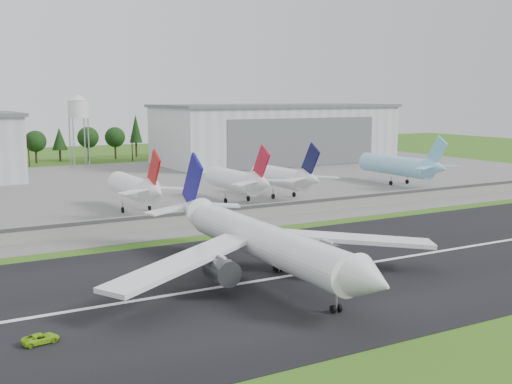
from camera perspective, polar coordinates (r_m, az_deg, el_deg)
ground at (r=106.20m, az=13.59°, el=-7.37°), size 600.00×600.00×0.00m
runway at (r=113.38m, az=10.12°, el=-6.22°), size 320.00×60.00×0.10m
runway_centerline at (r=113.37m, az=10.12°, el=-6.19°), size 220.00×1.00×0.02m
apron at (r=208.42m, az=-9.55°, el=0.51°), size 320.00×150.00×0.10m
blast_fence at (r=149.47m, az=-0.94°, el=-1.83°), size 240.00×0.61×3.50m
hangar_east at (r=280.24m, az=1.72°, el=5.23°), size 102.00×47.00×25.20m
water_tower at (r=267.22m, az=-15.55°, el=7.33°), size 8.40×8.40×29.40m
utility_poles at (r=284.40m, az=-15.13°, el=2.44°), size 230.00×3.00×12.00m
treeline at (r=298.88m, az=-15.85°, el=2.69°), size 320.00×16.00×22.00m
main_airliner at (r=99.95m, az=0.93°, el=-5.23°), size 57.27×59.12×18.17m
ground_vehicle at (r=80.60m, az=-18.61°, el=-12.23°), size 4.53×2.60×1.19m
parked_jet_red_a at (r=160.87m, az=-10.49°, el=0.35°), size 7.36×31.29×16.70m
parked_jet_red_b at (r=172.23m, az=-1.49°, el=1.02°), size 7.36×31.29×16.69m
parked_jet_navy at (r=179.71m, az=2.73°, el=1.31°), size 7.36×31.29×16.65m
parked_jet_skyblue at (r=212.55m, az=12.90°, el=2.29°), size 7.36×37.29×16.96m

